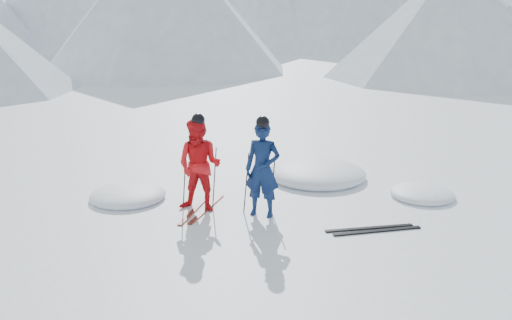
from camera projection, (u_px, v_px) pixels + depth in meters
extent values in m
plane|color=white|center=(345.00, 218.00, 10.56)|extent=(160.00, 160.00, 0.00)
cone|color=#B2BCD1|center=(450.00, 19.00, 30.31)|extent=(14.00, 14.00, 6.50)
imported|color=#0B1C46|center=(263.00, 169.00, 10.45)|extent=(0.81, 0.70, 1.89)
imported|color=red|center=(199.00, 165.00, 10.72)|extent=(1.12, 1.02, 1.88)
cylinder|color=black|center=(246.00, 183.00, 10.64)|extent=(0.12, 0.09, 1.26)
cylinder|color=black|center=(273.00, 180.00, 10.80)|extent=(0.12, 0.07, 1.26)
cylinder|color=black|center=(185.00, 177.00, 11.00)|extent=(0.12, 0.10, 1.25)
cylinder|color=black|center=(214.00, 178.00, 10.99)|extent=(0.12, 0.09, 1.25)
cube|color=black|center=(195.00, 209.00, 10.96)|extent=(0.71, 1.61, 0.03)
cube|color=black|center=(207.00, 209.00, 10.99)|extent=(0.81, 1.57, 0.03)
cube|color=black|center=(369.00, 228.00, 10.04)|extent=(1.70, 0.17, 0.03)
cube|color=black|center=(377.00, 231.00, 9.91)|extent=(1.70, 0.23, 0.03)
ellipsoid|color=white|center=(128.00, 199.00, 11.62)|extent=(1.62, 1.62, 0.36)
ellipsoid|color=white|center=(422.00, 197.00, 11.74)|extent=(1.37, 1.37, 0.30)
ellipsoid|color=white|center=(317.00, 178.00, 13.04)|extent=(2.35, 2.35, 0.52)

